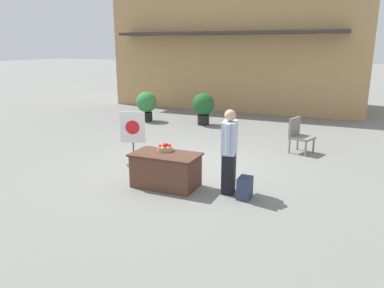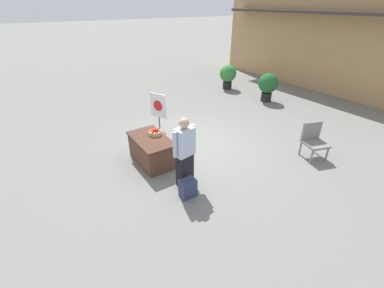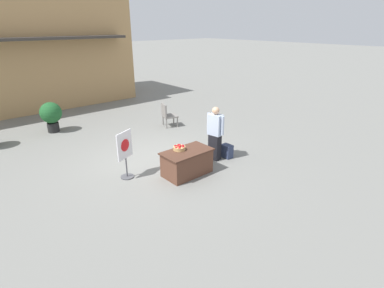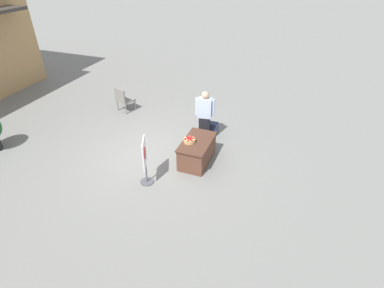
# 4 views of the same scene
# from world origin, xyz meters

# --- Properties ---
(ground_plane) EXTENTS (120.00, 120.00, 0.00)m
(ground_plane) POSITION_xyz_m (0.00, 0.00, 0.00)
(ground_plane) COLOR slate
(storefront_building) EXTENTS (11.36, 5.65, 5.38)m
(storefront_building) POSITION_xyz_m (-1.71, 10.16, 2.69)
(storefront_building) COLOR tan
(storefront_building) RESTS_ON ground_plane
(display_table) EXTENTS (1.38, 0.79, 0.70)m
(display_table) POSITION_xyz_m (0.11, -1.35, 0.35)
(display_table) COLOR brown
(display_table) RESTS_ON ground_plane
(apple_basket) EXTENTS (0.33, 0.33, 0.16)m
(apple_basket) POSITION_xyz_m (-0.01, -1.16, 0.77)
(apple_basket) COLOR tan
(apple_basket) RESTS_ON display_table
(person_visitor) EXTENTS (0.32, 0.60, 1.67)m
(person_visitor) POSITION_xyz_m (1.39, -1.15, 0.85)
(person_visitor) COLOR black
(person_visitor) RESTS_ON ground_plane
(backpack) EXTENTS (0.24, 0.34, 0.42)m
(backpack) POSITION_xyz_m (1.78, -1.31, 0.21)
(backpack) COLOR #2D3856
(backpack) RESTS_ON ground_plane
(poster_board) EXTENTS (0.55, 0.36, 1.32)m
(poster_board) POSITION_xyz_m (-1.26, -0.42, 0.72)
(poster_board) COLOR #4C4C51
(poster_board) RESTS_ON ground_plane
(patio_chair) EXTENTS (0.70, 0.70, 0.95)m
(patio_chair) POSITION_xyz_m (2.22, 2.38, 0.52)
(patio_chair) COLOR gray
(patio_chair) RESTS_ON ground_plane
(potted_plant_far_left) EXTENTS (0.80, 0.80, 1.17)m
(potted_plant_far_left) POSITION_xyz_m (-1.53, 4.76, 0.70)
(potted_plant_far_left) COLOR black
(potted_plant_far_left) RESTS_ON ground_plane
(potted_plant_near_right) EXTENTS (0.79, 0.79, 1.13)m
(potted_plant_near_right) POSITION_xyz_m (-3.80, 4.54, 0.68)
(potted_plant_near_right) COLOR black
(potted_plant_near_right) RESTS_ON ground_plane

